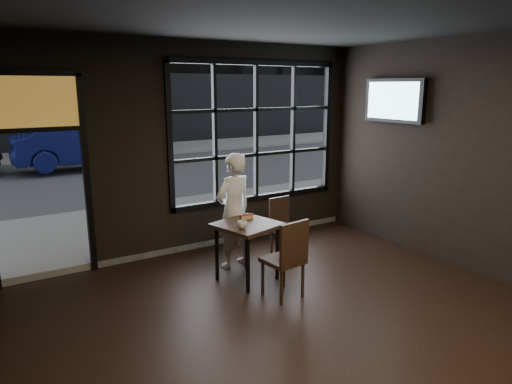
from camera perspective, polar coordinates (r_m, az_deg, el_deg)
floor at (r=4.71m, az=10.60°, el=-19.88°), size 6.00×7.00×0.02m
window_frame at (r=7.52m, az=-0.01°, el=7.47°), size 3.06×0.12×2.28m
stained_transom at (r=6.41m, az=-26.46°, el=10.09°), size 1.20×0.06×0.70m
street_asphalt at (r=27.13m, az=-25.90°, el=6.35°), size 60.00×41.00×0.04m
cafe_table at (r=6.10m, az=-1.11°, el=-7.45°), size 0.90×0.90×0.79m
chair_near at (r=5.62m, az=3.39°, el=-8.20°), size 0.48×0.48×0.99m
chair_window at (r=7.00m, az=3.76°, el=-4.37°), size 0.40×0.40×0.87m
man at (r=6.44m, az=-2.80°, el=-2.35°), size 0.67×0.52×1.65m
hotdog at (r=6.15m, az=-1.20°, el=-3.13°), size 0.20×0.08×0.06m
cup at (r=5.75m, az=-1.75°, el=-4.12°), size 0.17×0.17×0.10m
tv at (r=7.59m, az=16.90°, el=10.88°), size 0.13×1.15×0.67m
navy_car at (r=15.08m, az=-20.35°, el=5.68°), size 4.34×1.61×1.42m
tree_left at (r=17.52m, az=-28.09°, el=13.90°), size 2.70×2.70×4.61m
tree_right at (r=18.24m, az=-14.37°, el=13.20°), size 2.25×2.25×3.84m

